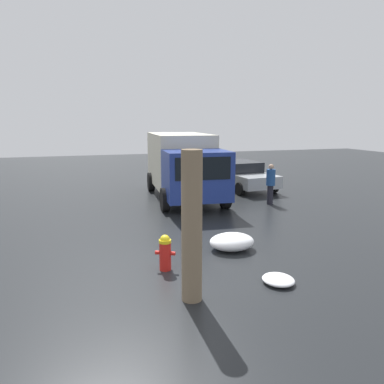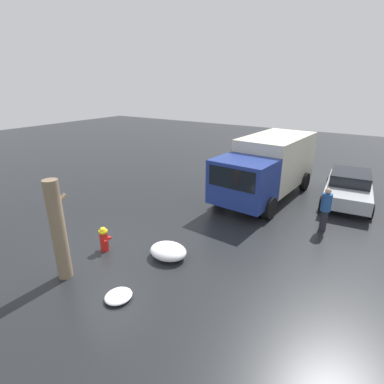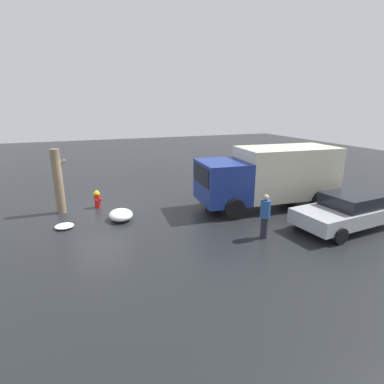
% 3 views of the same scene
% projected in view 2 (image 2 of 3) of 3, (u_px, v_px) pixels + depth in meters
% --- Properties ---
extents(ground_plane, '(60.00, 60.00, 0.00)m').
position_uv_depth(ground_plane, '(105.00, 250.00, 9.81)').
color(ground_plane, black).
extents(fire_hydrant, '(0.38, 0.46, 0.83)m').
position_uv_depth(fire_hydrant, '(104.00, 239.00, 9.66)').
color(fire_hydrant, red).
rests_on(fire_hydrant, ground_plane).
extents(tree_trunk, '(0.59, 0.39, 2.87)m').
position_uv_depth(tree_trunk, '(58.00, 231.00, 8.00)').
color(tree_trunk, '#7F6B51').
rests_on(tree_trunk, ground_plane).
extents(delivery_truck, '(6.69, 3.05, 2.79)m').
position_uv_depth(delivery_truck, '(268.00, 165.00, 13.98)').
color(delivery_truck, navy).
rests_on(delivery_truck, ground_plane).
extents(pedestrian, '(0.36, 0.36, 1.65)m').
position_uv_depth(pedestrian, '(326.00, 208.00, 10.84)').
color(pedestrian, '#23232D').
rests_on(pedestrian, ground_plane).
extents(parked_car, '(4.59, 2.32, 1.36)m').
position_uv_depth(parked_car, '(349.00, 187.00, 13.60)').
color(parked_car, '#ADB2B7').
rests_on(parked_car, ground_plane).
extents(snow_pile_by_hydrant, '(0.98, 1.20, 0.44)m').
position_uv_depth(snow_pile_by_hydrant, '(168.00, 251.00, 9.34)').
color(snow_pile_by_hydrant, white).
rests_on(snow_pile_by_hydrant, ground_plane).
extents(snow_pile_curbside, '(0.72, 0.67, 0.16)m').
position_uv_depth(snow_pile_curbside, '(119.00, 296.00, 7.58)').
color(snow_pile_curbside, white).
rests_on(snow_pile_curbside, ground_plane).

